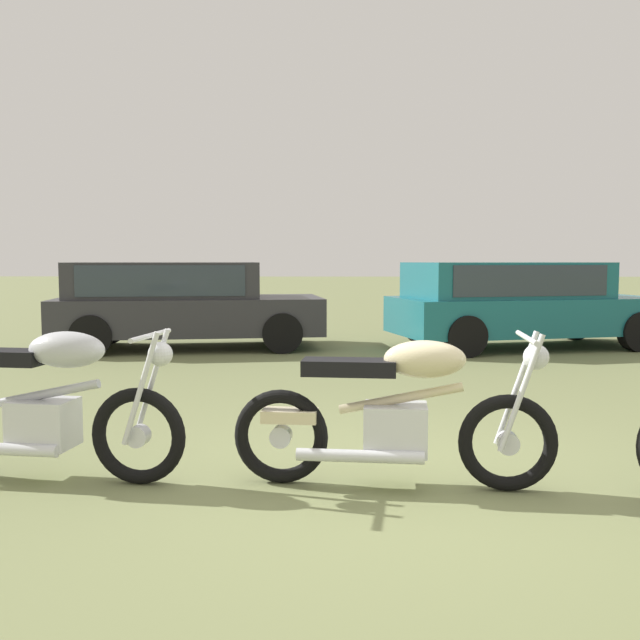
# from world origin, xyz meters

# --- Properties ---
(ground_plane) EXTENTS (120.00, 120.00, 0.00)m
(ground_plane) POSITION_xyz_m (0.00, 0.00, 0.00)
(ground_plane) COLOR olive
(motorcycle_silver) EXTENTS (2.00, 0.64, 1.02)m
(motorcycle_silver) POSITION_xyz_m (-2.38, 0.07, 0.49)
(motorcycle_silver) COLOR black
(motorcycle_silver) RESTS_ON ground
(motorcycle_cream) EXTENTS (2.07, 0.64, 1.02)m
(motorcycle_cream) POSITION_xyz_m (-0.05, -0.03, 0.48)
(motorcycle_cream) COLOR black
(motorcycle_cream) RESTS_ON ground
(car_charcoal) EXTENTS (4.55, 2.49, 1.43)m
(car_charcoal) POSITION_xyz_m (-3.07, 7.04, 0.83)
(car_charcoal) COLOR #2D2D33
(car_charcoal) RESTS_ON ground
(car_teal) EXTENTS (4.73, 2.93, 1.43)m
(car_teal) POSITION_xyz_m (2.54, 7.24, 0.84)
(car_teal) COLOR #19606B
(car_teal) RESTS_ON ground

